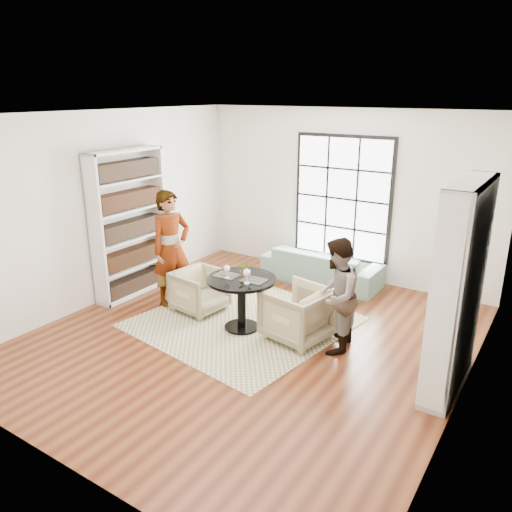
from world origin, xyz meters
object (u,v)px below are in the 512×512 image
Objects in this scene: sofa at (322,266)px; wine_glass_left at (227,269)px; armchair_left at (200,291)px; pedestal_table at (242,292)px; person_left at (171,249)px; armchair_right at (297,314)px; person_right at (336,296)px; wine_glass_right at (247,273)px; flower_centerpiece at (246,269)px.

sofa is 2.49m from wine_glass_left.
wine_glass_left is (0.72, -0.27, 0.59)m from armchair_left.
wine_glass_left reaches higher than pedestal_table.
person_left is 1.30m from wine_glass_left.
pedestal_table reaches higher than armchair_right.
wine_glass_left is at bearing -62.79° from armchair_right.
person_right reaches higher than armchair_left.
pedestal_table is 2.30m from sofa.
wine_glass_right is (1.06, -0.29, 0.60)m from armchair_left.
armchair_right is (0.81, 0.17, -0.19)m from pedestal_table.
sofa is at bearing -161.57° from person_right.
armchair_right is 0.45× the size of person_left.
pedestal_table reaches higher than sofa.
wine_glass_right is (-0.63, -0.30, 0.56)m from armchair_right.
armchair_left is at bearing 64.45° from sofa.
armchair_left is 0.97m from wine_glass_left.
pedestal_table is 0.47× the size of sofa.
wine_glass_right is at bearing -98.07° from armchair_left.
sofa is 2.36m from armchair_left.
sofa is 9.53× the size of flower_centerpiece.
sofa is 1.14× the size of person_left.
wine_glass_right is at bearing -2.04° from wine_glass_left.
armchair_right is at bearing 11.81° from pedestal_table.
wine_glass_left is 0.34m from wine_glass_right.
sofa is at bearing -19.19° from armchair_left.
sofa is 2.28m from flower_centerpiece.
pedestal_table is at bearing -93.10° from armchair_left.
flower_centerpiece is (-1.34, -0.09, 0.12)m from person_right.
armchair_right is 0.89m from wine_glass_right.
armchair_left is at bearing -74.57° from person_left.
armchair_right is at bearing 6.62° from flower_centerpiece.
person_left is at bearing 53.73° from sofa.
person_right reaches higher than armchair_right.
armchair_left is at bearing -78.76° from armchair_right.
armchair_left is 0.48× the size of person_right.
person_right reaches higher than wine_glass_right.
sofa is 2.55× the size of armchair_right.
person_right is at bearing 10.61° from wine_glass_left.
wine_glass_right is at bearing 91.16° from sofa.
wine_glass_right reaches higher than wine_glass_left.
flower_centerpiece is (-0.79, -0.09, 0.51)m from armchair_right.
pedestal_table is at bearing -94.18° from person_right.
wine_glass_right is 0.26m from flower_centerpiece.
person_left reaches higher than pedestal_table.
wine_glass_right is at bearing -87.16° from person_right.
person_right is 1.23m from wine_glass_right.
person_left is (-0.55, -0.00, 0.59)m from armchair_left.
person_right is at bearing -74.36° from person_left.
armchair_left is 3.31× the size of flower_centerpiece.
person_right is (2.80, 0.01, -0.16)m from person_left.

